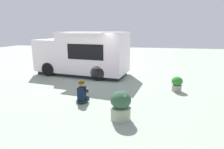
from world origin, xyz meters
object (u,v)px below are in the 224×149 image
at_px(planter_flowering_near, 121,105).
at_px(planter_flowering_far, 177,84).
at_px(food_truck, 83,55).
at_px(person_customer, 82,93).

height_order(planter_flowering_near, planter_flowering_far, planter_flowering_near).
xyz_separation_m(food_truck, planter_flowering_far, (-2.20, -5.13, -0.87)).
bearing_deg(planter_flowering_far, planter_flowering_near, 148.11).
bearing_deg(person_customer, food_truck, 19.33).
height_order(person_customer, planter_flowering_far, person_customer).
relative_size(food_truck, planter_flowering_near, 6.31).
bearing_deg(food_truck, planter_flowering_far, -113.24).
height_order(food_truck, planter_flowering_near, food_truck).
distance_m(person_customer, planter_flowering_far, 4.18).
height_order(person_customer, planter_flowering_near, planter_flowering_near).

